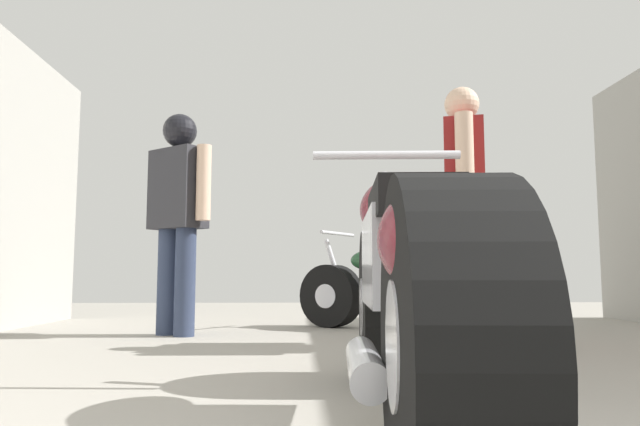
% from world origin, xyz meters
% --- Properties ---
extents(ground_plane, '(15.38, 15.38, 0.00)m').
position_xyz_m(ground_plane, '(0.00, 3.20, 0.00)').
color(ground_plane, '#9E998E').
extents(motorcycle_maroon_cruiser, '(0.66, 2.22, 1.04)m').
position_xyz_m(motorcycle_maroon_cruiser, '(-0.14, 1.67, 0.43)').
color(motorcycle_maroon_cruiser, black).
rests_on(motorcycle_maroon_cruiser, ground_plane).
extents(motorcycle_black_naked, '(1.69, 1.28, 0.90)m').
position_xyz_m(motorcycle_black_naked, '(0.39, 5.08, 0.37)').
color(motorcycle_black_naked, black).
rests_on(motorcycle_black_naked, ground_plane).
extents(mechanic_in_blue, '(0.36, 0.72, 1.79)m').
position_xyz_m(mechanic_in_blue, '(0.64, 3.80, 1.01)').
color(mechanic_in_blue, '#384766').
rests_on(mechanic_in_blue, ground_plane).
extents(mechanic_with_helmet, '(0.64, 0.53, 1.83)m').
position_xyz_m(mechanic_with_helmet, '(-1.49, 4.71, 1.10)').
color(mechanic_with_helmet, '#2D3851').
rests_on(mechanic_with_helmet, ground_plane).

